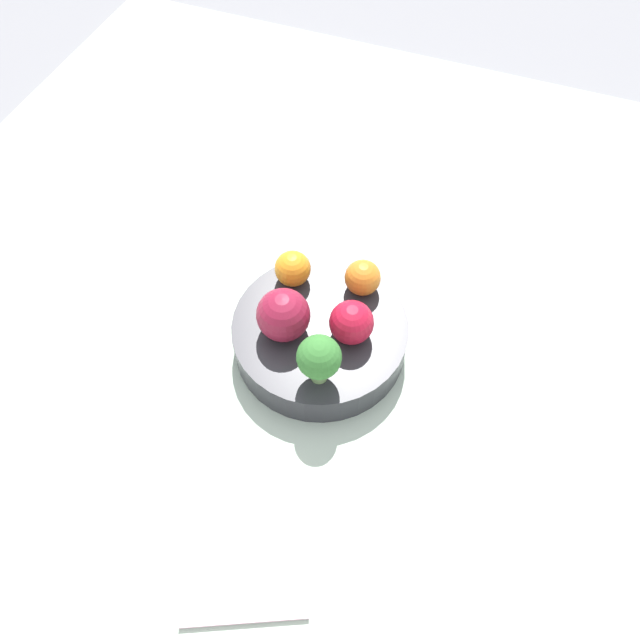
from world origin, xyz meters
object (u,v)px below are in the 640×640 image
Objects in this scene: bowl at (320,335)px; apple_green at (353,320)px; orange_front at (293,269)px; apple_red at (283,315)px; napkin at (244,540)px; broccoli at (319,358)px; orange_back at (363,278)px.

bowl is 4.07× the size of apple_green.
apple_green reaches higher than orange_front.
apple_red reaches higher than napkin.
apple_red is 0.07m from apple_green.
broccoli is 0.13m from orange_back.
apple_green is (0.07, -0.01, -0.01)m from broccoli.
bowl is at bearing -133.04° from orange_front.
apple_red is 0.23m from napkin.
bowl is 0.24m from napkin.
broccoli is 1.32× the size of apple_green.
apple_red is at bearing 53.69° from broccoli.
orange_front is (0.07, 0.02, -0.01)m from apple_red.
apple_red reaches higher than apple_green.
broccoli reaches higher than apple_green.
napkin is at bearing -168.19° from apple_red.
apple_green is at bearing -71.24° from apple_red.
napkin is at bearing 173.85° from apple_green.
apple_green is (0.02, -0.07, -0.00)m from apple_red.
napkin is (-0.17, 0.01, -0.08)m from broccoli.
orange_front is at bearing 63.12° from apple_green.
orange_back is (0.02, -0.08, -0.00)m from orange_front.
broccoli is at bearing -3.99° from napkin.
apple_green is 0.26× the size of napkin.
bowl is 0.06m from apple_green.
apple_red is at bearing 11.81° from napkin.
napkin is at bearing -177.46° from bowl.
bowl is 4.79× the size of orange_back.
broccoli reaches higher than bowl.
orange_back is 0.22× the size of napkin.
broccoli is 1.53× the size of orange_front.
orange_back reaches higher than bowl.
apple_green is 1.18× the size of orange_back.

